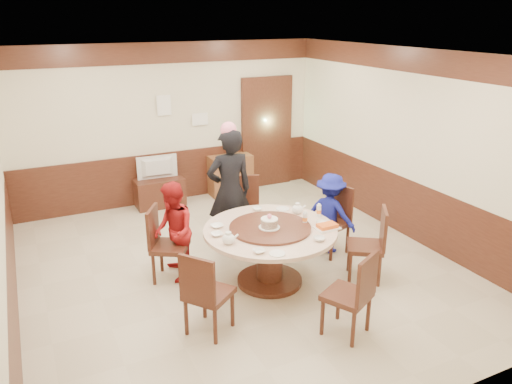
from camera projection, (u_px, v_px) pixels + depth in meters
name	position (u px, v px, depth m)	size (l,w,h in m)	color
room	(239.00, 192.00, 6.41)	(6.00, 6.04, 2.84)	beige
banquet_table	(270.00, 244.00, 6.21)	(1.65, 1.65, 0.78)	#442015
chair_0	(331.00, 232.00, 7.11)	(0.55, 0.55, 0.97)	#442015
chair_1	(246.00, 221.00, 7.50)	(0.57, 0.57, 0.97)	#442015
chair_2	(169.00, 257.00, 6.39)	(0.61, 0.60, 0.97)	#442015
chair_3	(208.00, 307.00, 5.31)	(0.62, 0.62, 0.97)	#442015
chair_4	(348.00, 308.00, 5.28)	(0.59, 0.60, 0.97)	#442015
chair_5	(366.00, 257.00, 6.39)	(0.61, 0.61, 0.97)	#442015
person_standing	(230.00, 191.00, 7.00)	(0.65, 0.43, 1.79)	black
person_red	(173.00, 232.00, 6.30)	(0.63, 0.49, 1.29)	#A01517
person_blue	(330.00, 213.00, 7.05)	(0.75, 0.43, 1.17)	navy
birthday_cake	(269.00, 223.00, 6.07)	(0.26, 0.26, 0.18)	white
teapot_left	(228.00, 239.00, 5.72)	(0.17, 0.15, 0.13)	white
teapot_right	(297.00, 209.00, 6.59)	(0.17, 0.15, 0.13)	white
bowl_0	(217.00, 226.00, 6.17)	(0.15, 0.15, 0.04)	white
bowl_1	(319.00, 239.00, 5.81)	(0.14, 0.14, 0.04)	white
bowl_2	(259.00, 251.00, 5.52)	(0.14, 0.14, 0.03)	white
bowl_3	(321.00, 223.00, 6.26)	(0.14, 0.14, 0.04)	white
bowl_4	(217.00, 234.00, 5.94)	(0.14, 0.14, 0.03)	white
bowl_5	(257.00, 209.00, 6.71)	(0.13, 0.13, 0.04)	white
saucer_near	(277.00, 254.00, 5.49)	(0.18, 0.18, 0.01)	white
saucer_far	(283.00, 209.00, 6.75)	(0.18, 0.18, 0.01)	white
shrimp_platter	(327.00, 227.00, 6.13)	(0.30, 0.20, 0.06)	white
bottle_0	(305.00, 218.00, 6.24)	(0.06, 0.06, 0.16)	white
bottle_1	(319.00, 211.00, 6.48)	(0.06, 0.06, 0.16)	white
tv_stand	(160.00, 192.00, 8.87)	(0.85, 0.45, 0.50)	#442015
television	(158.00, 168.00, 8.71)	(0.71, 0.09, 0.41)	gray
side_cabinet	(230.00, 175.00, 9.42)	(0.80, 0.40, 0.75)	brown
thermos	(232.00, 145.00, 9.25)	(0.15, 0.15, 0.38)	silver
notice_left	(164.00, 105.00, 8.63)	(0.25, 0.00, 0.35)	white
notice_right	(200.00, 119.00, 9.00)	(0.30, 0.00, 0.22)	white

